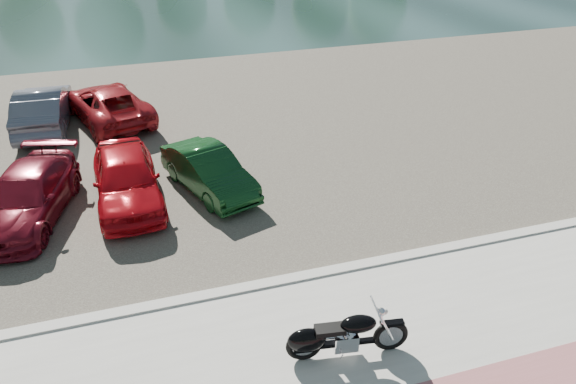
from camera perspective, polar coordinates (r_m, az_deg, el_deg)
name	(u,v)px	position (r m, az deg, el deg)	size (l,w,h in m)	color
ground	(332,342)	(11.37, 4.45, -14.98)	(200.00, 200.00, 0.00)	#595447
promenade	(352,379)	(10.71, 6.52, -18.32)	(60.00, 6.00, 0.10)	#B5B2AA
kerb	(299,278)	(12.73, 1.14, -8.76)	(60.00, 0.30, 0.14)	#B5B2AA
parking_lot	(219,129)	(20.35, -6.99, 6.33)	(60.00, 18.00, 0.04)	#3F3933
motorcycle	(336,337)	(10.68, 4.94, -14.43)	(2.32, 0.79, 1.05)	black
car_3	(27,196)	(16.06, -25.00, -0.39)	(1.82, 4.47, 1.30)	maroon
car_4	(126,179)	(15.87, -16.10, 1.32)	(1.71, 4.26, 1.45)	#B60C15
car_5	(209,171)	(16.05, -8.04, 2.13)	(1.29, 3.71, 1.22)	#0F3917
car_9	(43,108)	(21.78, -23.63, 7.79)	(1.58, 4.52, 1.49)	slate
car_10	(108,104)	(21.67, -17.80, 8.53)	(2.20, 4.78, 1.33)	#A91C22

